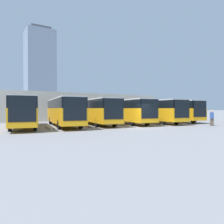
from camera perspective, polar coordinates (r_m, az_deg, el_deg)
The scene contains 15 objects.
ground_plane at distance 23.52m, azimuth 7.76°, elevation -4.10°, with size 600.00×600.00×0.00m, color gray.
bus_0 at distance 35.53m, azimuth 15.11°, elevation 0.45°, with size 4.23×12.56×3.21m.
curb_divider_0 at distance 32.75m, azimuth 14.74°, elevation -2.59°, with size 0.24×5.46×0.15m, color #9E9E99.
bus_1 at distance 31.91m, azimuth 10.74°, elevation 0.42°, with size 4.23×12.56×3.21m.
curb_divider_1 at distance 29.16m, azimuth 9.89°, elevation -3.00°, with size 0.24×5.46×0.15m, color #9E9E99.
bus_2 at distance 29.73m, azimuth 3.62°, elevation 0.41°, with size 4.23×12.56×3.21m.
curb_divider_2 at distance 27.07m, azimuth 1.98°, elevation -3.28°, with size 0.24×5.46×0.15m, color #9E9E99.
bus_3 at distance 27.93m, azimuth -4.34°, elevation 0.38°, with size 4.23×12.56×3.21m.
curb_divider_3 at distance 25.43m, azimuth -6.91°, elevation -3.55°, with size 0.24×5.46×0.15m, color #9E9E99.
bus_4 at distance 25.78m, azimuth -12.53°, elevation 0.32°, with size 4.23×12.56×3.21m.
curb_divider_4 at distance 23.50m, azimuth -16.18°, elevation -3.94°, with size 0.24×5.46×0.15m, color #9E9E99.
bus_5 at distance 25.11m, azimuth -22.27°, elevation 0.27°, with size 4.23×12.56×3.21m.
pedestrian at distance 28.22m, azimuth 24.62°, elevation -1.34°, with size 0.57×0.57×1.83m.
station_building at distance 43.04m, azimuth -10.88°, elevation 1.34°, with size 32.86×14.10×4.76m.
office_tower at distance 169.54m, azimuth -18.37°, elevation 10.17°, with size 19.45×19.45×60.52m.
Camera 1 is at (14.56, 18.36, 2.02)m, focal length 35.00 mm.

